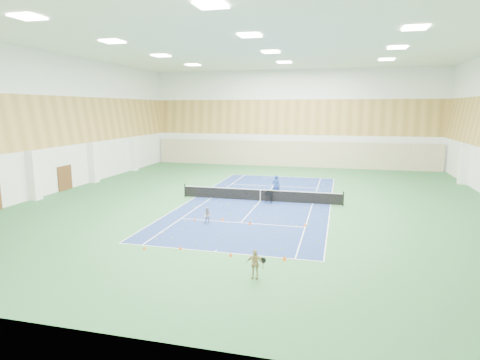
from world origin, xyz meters
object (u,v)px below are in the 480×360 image
at_px(coach, 276,186).
at_px(ball_cart, 269,197).
at_px(child_court, 208,215).
at_px(child_apron, 255,264).
at_px(tennis_net, 260,194).

relative_size(coach, ball_cart, 1.86).
distance_m(child_court, child_apron, 8.77).
bearing_deg(tennis_net, ball_cart, -37.48).
distance_m(tennis_net, child_apron, 14.75).
bearing_deg(child_apron, tennis_net, 101.39).
height_order(tennis_net, child_apron, child_apron).
bearing_deg(child_apron, child_court, 123.19).
bearing_deg(tennis_net, child_court, -105.91).
bearing_deg(ball_cart, coach, 83.93).
relative_size(child_court, child_apron, 0.83).
bearing_deg(child_court, tennis_net, 74.66).
bearing_deg(tennis_net, child_apron, -79.64).
height_order(tennis_net, child_court, tennis_net).
xyz_separation_m(child_court, ball_cart, (2.80, 6.48, -0.05)).
height_order(tennis_net, coach, coach).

